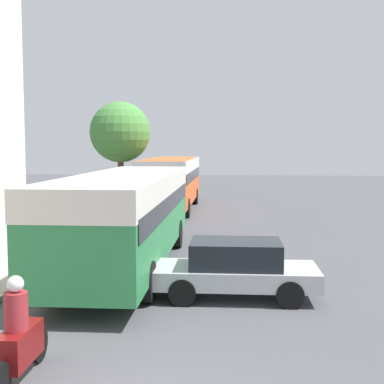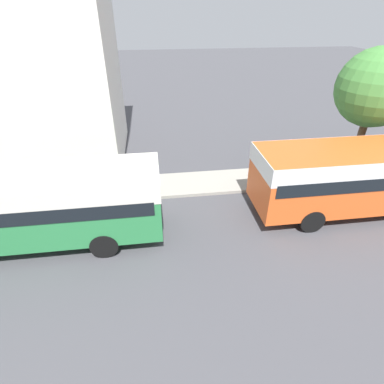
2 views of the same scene
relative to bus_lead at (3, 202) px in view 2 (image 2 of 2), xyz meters
name	(u,v)px [view 2 (image 2 of 2)]	position (x,y,z in m)	size (l,w,h in m)	color
building_midblock	(47,59)	(-7.93, 0.31, 3.54)	(6.90, 6.59, 10.82)	silver
bus_lead	(3,202)	(0.00, 0.00, 0.00)	(2.65, 11.07, 2.85)	#2D8447
bus_following	(378,170)	(-0.33, 14.59, 0.05)	(2.64, 10.33, 2.94)	#EA5B23
pedestrian_near_curb	(384,153)	(-3.50, 17.55, -0.83)	(0.43, 0.43, 1.77)	#232838
street_tree	(376,88)	(-3.49, 15.84, 2.59)	(3.60, 3.60, 6.13)	brown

